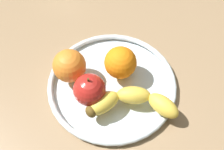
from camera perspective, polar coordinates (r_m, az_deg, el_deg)
ground_plane at (r=67.75cm, az=0.00°, el=-3.16°), size 113.64×113.64×4.00cm
fruit_bowl at (r=65.25cm, az=0.00°, el=-1.87°), size 28.76×28.76×1.80cm
banana at (r=60.11cm, az=3.87°, el=-5.23°), size 19.08×11.35×3.74cm
apple at (r=59.75cm, az=-4.41°, el=-2.90°), size 6.81×6.81×7.61cm
orange_front_right at (r=63.15cm, az=1.67°, el=2.45°), size 7.13×7.13×7.13cm
orange_front_left at (r=63.21cm, az=-8.34°, el=1.80°), size 7.27×7.27×7.27cm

